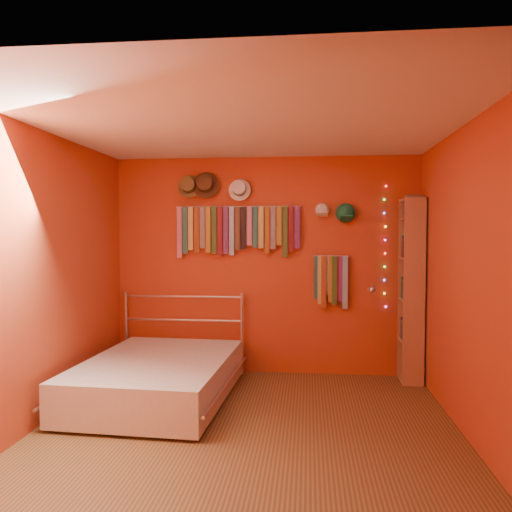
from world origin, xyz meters
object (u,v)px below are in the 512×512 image
(reading_lamp, at_px, (372,290))
(tie_rack, at_px, (236,228))
(bed, at_px, (158,377))
(bookshelf, at_px, (415,289))

(reading_lamp, bearing_deg, tie_rack, 173.53)
(reading_lamp, bearing_deg, bed, -158.43)
(tie_rack, relative_size, bed, 0.73)
(tie_rack, height_order, bed, tie_rack)
(bed, bearing_deg, reading_lamp, 24.29)
(reading_lamp, distance_m, bookshelf, 0.47)
(tie_rack, distance_m, bed, 1.89)
(reading_lamp, xyz_separation_m, bed, (-2.14, -0.85, -0.79))
(bed, bearing_deg, bookshelf, 21.03)
(bookshelf, bearing_deg, bed, -161.69)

